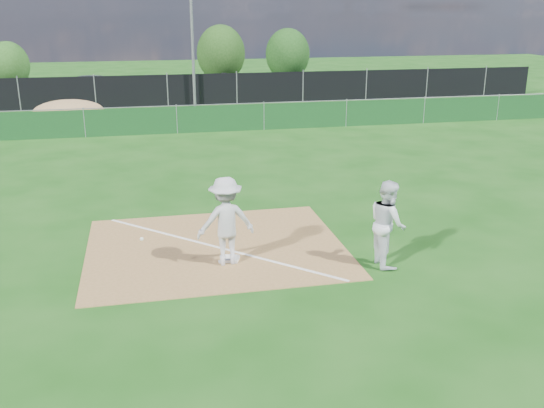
# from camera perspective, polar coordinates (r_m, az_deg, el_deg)

# --- Properties ---
(ground) EXTENTS (90.00, 90.00, 0.00)m
(ground) POSITION_cam_1_polar(r_m,az_deg,el_deg) (23.05, -8.08, 4.20)
(ground) COLOR #14470F
(ground) RESTS_ON ground
(infield_dirt) EXTENTS (6.00, 5.00, 0.02)m
(infield_dirt) POSITION_cam_1_polar(r_m,az_deg,el_deg) (14.49, -5.31, -4.08)
(infield_dirt) COLOR olive
(infield_dirt) RESTS_ON ground
(foul_line) EXTENTS (5.01, 5.01, 0.01)m
(foul_line) POSITION_cam_1_polar(r_m,az_deg,el_deg) (14.48, -5.31, -4.02)
(foul_line) COLOR white
(foul_line) RESTS_ON infield_dirt
(green_fence) EXTENTS (44.00, 0.05, 1.20)m
(green_fence) POSITION_cam_1_polar(r_m,az_deg,el_deg) (27.81, -8.95, 7.80)
(green_fence) COLOR #103B17
(green_fence) RESTS_ON ground
(dirt_mound) EXTENTS (3.38, 2.60, 1.17)m
(dirt_mound) POSITION_cam_1_polar(r_m,az_deg,el_deg) (31.42, -18.58, 8.22)
(dirt_mound) COLOR #987549
(dirt_mound) RESTS_ON ground
(black_fence) EXTENTS (46.00, 0.04, 1.80)m
(black_fence) POSITION_cam_1_polar(r_m,az_deg,el_deg) (35.67, -9.80, 10.48)
(black_fence) COLOR black
(black_fence) RESTS_ON ground
(parking_lot) EXTENTS (46.00, 9.00, 0.01)m
(parking_lot) POSITION_cam_1_polar(r_m,az_deg,el_deg) (40.74, -10.09, 10.11)
(parking_lot) COLOR black
(parking_lot) RESTS_ON ground
(light_pole) EXTENTS (0.16, 0.16, 8.00)m
(light_pole) POSITION_cam_1_polar(r_m,az_deg,el_deg) (35.20, -7.52, 15.55)
(light_pole) COLOR slate
(light_pole) RESTS_ON ground
(first_base) EXTENTS (0.43, 0.43, 0.07)m
(first_base) POSITION_cam_1_polar(r_m,az_deg,el_deg) (13.70, -3.86, -5.17)
(first_base) COLOR white
(first_base) RESTS_ON infield_dirt
(play_at_first) EXTENTS (2.52, 0.86, 1.97)m
(play_at_first) POSITION_cam_1_polar(r_m,az_deg,el_deg) (13.24, -4.37, -1.61)
(play_at_first) COLOR silver
(play_at_first) RESTS_ON infield_dirt
(runner) EXTENTS (0.75, 0.95, 1.93)m
(runner) POSITION_cam_1_polar(r_m,az_deg,el_deg) (13.44, 10.83, -1.79)
(runner) COLOR silver
(runner) RESTS_ON ground
(car_left) EXTENTS (4.78, 2.34, 1.57)m
(car_left) POSITION_cam_1_polar(r_m,az_deg,el_deg) (39.35, -16.13, 10.58)
(car_left) COLOR #B6B9BF
(car_left) RESTS_ON parking_lot
(car_mid) EXTENTS (4.34, 2.59, 1.35)m
(car_mid) POSITION_cam_1_polar(r_m,az_deg,el_deg) (39.22, -11.18, 10.75)
(car_mid) COLOR black
(car_mid) RESTS_ON parking_lot
(car_right) EXTENTS (4.61, 3.32, 1.24)m
(car_right) POSITION_cam_1_polar(r_m,az_deg,el_deg) (41.08, -2.04, 11.31)
(car_right) COLOR black
(car_right) RESTS_ON parking_lot
(tree_left) EXTENTS (2.77, 2.77, 3.29)m
(tree_left) POSITION_cam_1_polar(r_m,az_deg,el_deg) (45.56, -23.56, 11.87)
(tree_left) COLOR #382316
(tree_left) RESTS_ON ground
(tree_mid) EXTENTS (3.58, 3.58, 4.24)m
(tree_mid) POSITION_cam_1_polar(r_m,az_deg,el_deg) (46.31, -4.83, 13.96)
(tree_mid) COLOR #382316
(tree_mid) RESTS_ON ground
(tree_right) EXTENTS (3.33, 3.33, 3.96)m
(tree_right) POSITION_cam_1_polar(r_m,az_deg,el_deg) (47.26, 1.48, 13.91)
(tree_right) COLOR #382316
(tree_right) RESTS_ON ground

